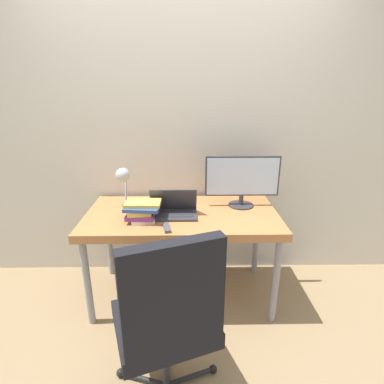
# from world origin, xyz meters

# --- Properties ---
(ground_plane) EXTENTS (12.00, 12.00, 0.00)m
(ground_plane) POSITION_xyz_m (0.00, 0.00, 0.00)
(ground_plane) COLOR #937A56
(wall_back) EXTENTS (8.00, 0.05, 2.60)m
(wall_back) POSITION_xyz_m (0.00, 0.81, 1.30)
(wall_back) COLOR beige
(wall_back) RESTS_ON ground_plane
(desk) EXTENTS (1.46, 0.75, 0.75)m
(desk) POSITION_xyz_m (0.00, 0.37, 0.68)
(desk) COLOR #B77542
(desk) RESTS_ON ground_plane
(laptop) EXTENTS (0.35, 0.21, 0.21)m
(laptop) POSITION_xyz_m (-0.06, 0.33, 0.79)
(laptop) COLOR #38383D
(laptop) RESTS_ON desk
(monitor) EXTENTS (0.58, 0.20, 0.41)m
(monitor) POSITION_xyz_m (0.47, 0.51, 0.97)
(monitor) COLOR #333338
(monitor) RESTS_ON desk
(desk_lamp) EXTENTS (0.11, 0.24, 0.35)m
(desk_lamp) POSITION_xyz_m (-0.43, 0.41, 1.00)
(desk_lamp) COLOR #4C4C51
(desk_lamp) RESTS_ON desk
(office_chair) EXTENTS (0.62, 0.61, 1.05)m
(office_chair) POSITION_xyz_m (-0.06, -0.55, 0.59)
(office_chair) COLOR black
(office_chair) RESTS_ON ground_plane
(book_stack) EXTENTS (0.26, 0.20, 0.14)m
(book_stack) POSITION_xyz_m (-0.28, 0.23, 0.83)
(book_stack) COLOR silver
(book_stack) RESTS_ON desk
(tv_remote) EXTENTS (0.07, 0.14, 0.02)m
(tv_remote) POSITION_xyz_m (-0.10, 0.09, 0.76)
(tv_remote) COLOR #4C4C51
(tv_remote) RESTS_ON desk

